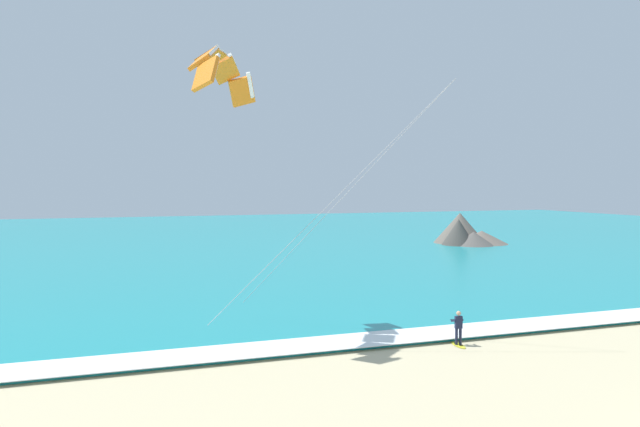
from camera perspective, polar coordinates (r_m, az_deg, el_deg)
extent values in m
cube|color=teal|center=(89.84, -7.44, -2.21)|extent=(200.00, 120.00, 0.20)
cube|color=white|center=(35.26, 14.34, -9.91)|extent=(200.00, 2.72, 0.04)
ellipsoid|color=yellow|center=(32.40, 12.22, -11.38)|extent=(0.64, 1.45, 0.05)
cube|color=black|center=(32.59, 11.99, -11.21)|extent=(0.17, 0.08, 0.04)
cube|color=black|center=(32.18, 12.46, -11.39)|extent=(0.17, 0.08, 0.04)
cylinder|color=#191E38|center=(32.26, 12.06, -10.71)|extent=(0.14, 0.14, 0.84)
cylinder|color=#191E38|center=(32.34, 12.39, -10.68)|extent=(0.14, 0.14, 0.84)
cube|color=#191E38|center=(32.14, 12.24, -9.45)|extent=(0.37, 0.25, 0.60)
sphere|color=tan|center=(32.05, 12.25, -8.68)|extent=(0.22, 0.22, 0.22)
cylinder|color=#191E38|center=(32.20, 11.83, -9.33)|extent=(0.16, 0.51, 0.22)
cylinder|color=#191E38|center=(32.35, 12.42, -9.28)|extent=(0.16, 0.51, 0.22)
cylinder|color=black|center=(32.47, 11.97, -9.23)|extent=(0.55, 0.11, 0.04)
cube|color=#3F3F42|center=(32.30, 12.15, -9.79)|extent=(0.13, 0.10, 0.10)
cube|color=orange|center=(36.13, -6.97, 10.74)|extent=(1.68, 1.06, 1.75)
cube|color=white|center=(36.05, -6.25, 11.31)|extent=(0.63, 0.88, 1.35)
cube|color=orange|center=(35.24, -8.46, 12.53)|extent=(1.85, 1.63, 1.44)
cube|color=white|center=(35.16, -7.72, 13.12)|extent=(0.87, 1.28, 0.89)
cube|color=orange|center=(33.84, -9.68, 13.53)|extent=(1.83, 1.96, 0.81)
cube|color=white|center=(33.75, -8.91, 14.15)|extent=(0.95, 1.42, 0.22)
cube|color=orange|center=(32.19, -10.33, 13.45)|extent=(1.64, 2.03, 1.44)
cube|color=white|center=(32.10, -9.52, 14.10)|extent=(0.88, 1.29, 0.89)
cube|color=orange|center=(30.66, -10.16, 12.15)|extent=(1.32, 1.86, 1.75)
cube|color=white|center=(30.57, -9.32, 12.83)|extent=(0.65, 0.96, 1.35)
cylinder|color=#B2B2B7|center=(33.30, 1.92, 1.32)|extent=(8.68, 7.97, 11.74)
cylinder|color=#B2B2B7|center=(30.42, 1.18, 1.18)|extent=(11.56, 2.92, 11.74)
cone|color=#47423D|center=(80.57, 12.24, -1.69)|extent=(4.34, 4.34, 3.38)
cone|color=#665B51|center=(82.82, 14.20, -2.13)|extent=(7.32, 7.32, 1.83)
cone|color=#665B51|center=(83.43, 12.35, -1.32)|extent=(6.95, 6.95, 4.04)
cone|color=#56514C|center=(80.54, 13.53, -2.25)|extent=(5.60, 5.60, 1.86)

